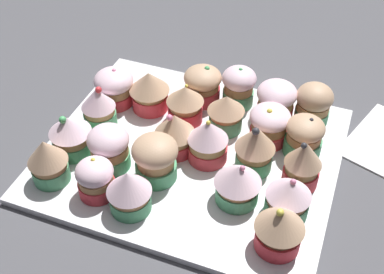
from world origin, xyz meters
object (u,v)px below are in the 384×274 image
Objects in this scene: cupcake_5 at (109,147)px; cupcake_15 at (149,90)px; cupcake_13 at (303,164)px; cupcake_23 at (314,103)px; baking_tray at (192,154)px; cupcake_2 at (129,190)px; cupcake_4 at (71,134)px; cupcake_1 at (95,178)px; cupcake_10 at (175,132)px; cupcake_11 at (208,140)px; cupcake_19 at (304,136)px; cupcake_9 at (99,107)px; cupcake_12 at (255,148)px; cupcake_14 at (114,86)px; cupcake_21 at (239,86)px; cupcake_0 at (48,160)px; cupcake_8 at (288,197)px; cupcake_16 at (185,103)px; cupcake_6 at (155,158)px; cupcake_3 at (280,228)px; cupcake_17 at (226,112)px; cupcake_22 at (276,100)px; cupcake_7 at (238,182)px; cupcake_18 at (269,124)px; cupcake_20 at (203,84)px.

cupcake_15 is at bearing 90.10° from cupcake_5.
cupcake_13 is 1.19× the size of cupcake_23.
baking_tray is 6.33× the size of cupcake_2.
cupcake_2 is at bearing -27.97° from cupcake_4.
cupcake_10 is (7.11, 12.28, 0.54)cm from cupcake_1.
cupcake_5 is 0.97× the size of cupcake_10.
cupcake_11 reaches higher than cupcake_19.
baking_tray is 6.31× the size of cupcake_23.
cupcake_23 is (32.44, 13.32, -0.05)cm from cupcake_9.
cupcake_11 is (5.36, 0.00, 0.10)cm from cupcake_10.
cupcake_5 is 0.85× the size of cupcake_12.
cupcake_5 is 15.19cm from cupcake_14.
cupcake_11 is at bearing -91.74° from cupcake_21.
cupcake_0 is at bearing -127.51° from cupcake_21.
cupcake_16 reaches higher than cupcake_8.
cupcake_14 is (-26.65, 6.94, -0.86)cm from cupcake_12.
cupcake_8 is at bearing 0.60° from cupcake_5.
cupcake_14 is 0.96× the size of cupcake_23.
cupcake_6 is at bearing -29.45° from cupcake_9.
cupcake_5 is at bearing 168.55° from cupcake_3.
cupcake_22 is at bearing 40.29° from cupcake_17.
cupcake_22 is (13.09, 19.63, -0.34)cm from cupcake_6.
cupcake_7 is 21.69cm from cupcake_21.
cupcake_8 reaches higher than cupcake_17.
cupcake_12 is 15.68cm from cupcake_21.
cupcake_3 is 26.22cm from cupcake_22.
cupcake_13 is at bearing -62.17° from cupcake_22.
cupcake_2 is at bearing -136.08° from cupcake_12.
cupcake_18 is at bearing 85.45° from cupcake_12.
cupcake_9 is at bearing 158.13° from cupcake_3.
cupcake_1 is at bearing -123.11° from cupcake_17.
cupcake_4 is at bearing -148.37° from cupcake_23.
cupcake_23 reaches higher than cupcake_20.
baking_tray is 5.90× the size of cupcake_9.
cupcake_10 reaches higher than baking_tray.
cupcake_9 is 14.05cm from cupcake_16.
cupcake_13 is (26.85, 12.12, 1.06)cm from cupcake_1.
cupcake_1 is 0.84× the size of cupcake_11.
cupcake_7 is at bearing -57.92° from cupcake_20.
cupcake_6 is 6.34cm from cupcake_10.
cupcake_11 is at bearing -67.00° from cupcake_20.
cupcake_1 is at bearing -107.30° from cupcake_16.
cupcake_21 reaches higher than cupcake_8.
cupcake_1 is 26.93cm from cupcake_8.
baking_tray is 21.67cm from cupcake_23.
cupcake_21 is (-13.94, 14.65, -0.36)cm from cupcake_13.
cupcake_21 is at bearing 89.99° from cupcake_17.
cupcake_20 reaches higher than baking_tray.
cupcake_17 is (12.91, 19.80, 0.42)cm from cupcake_1.
cupcake_20 is (-20.01, 13.44, -0.76)cm from cupcake_13.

